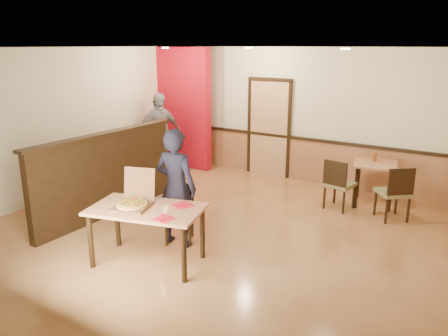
# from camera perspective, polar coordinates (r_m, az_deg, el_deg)

# --- Properties ---
(floor) EXTENTS (7.00, 7.00, 0.00)m
(floor) POSITION_cam_1_polar(r_m,az_deg,el_deg) (6.79, -1.63, -8.91)
(floor) COLOR #C4844C
(floor) RESTS_ON ground
(ceiling) EXTENTS (7.00, 7.00, 0.00)m
(ceiling) POSITION_cam_1_polar(r_m,az_deg,el_deg) (6.17, -1.84, 15.44)
(ceiling) COLOR black
(ceiling) RESTS_ON wall_back
(wall_back) EXTENTS (7.00, 0.00, 7.00)m
(wall_back) POSITION_cam_1_polar(r_m,az_deg,el_deg) (9.38, 10.45, 6.73)
(wall_back) COLOR beige
(wall_back) RESTS_ON floor
(wall_left) EXTENTS (0.00, 7.00, 7.00)m
(wall_left) POSITION_cam_1_polar(r_m,az_deg,el_deg) (8.76, -21.12, 5.29)
(wall_left) COLOR beige
(wall_left) RESTS_ON floor
(wainscot_back) EXTENTS (7.00, 0.04, 0.90)m
(wainscot_back) POSITION_cam_1_polar(r_m,az_deg,el_deg) (9.55, 10.10, 1.07)
(wainscot_back) COLOR #9A643D
(wainscot_back) RESTS_ON floor
(chair_rail_back) EXTENTS (7.00, 0.06, 0.06)m
(chair_rail_back) POSITION_cam_1_polar(r_m,az_deg,el_deg) (9.42, 10.19, 3.81)
(chair_rail_back) COLOR black
(chair_rail_back) RESTS_ON wall_back
(back_door) EXTENTS (0.90, 0.06, 2.10)m
(back_door) POSITION_cam_1_polar(r_m,az_deg,el_deg) (9.73, 5.89, 5.13)
(back_door) COLOR tan
(back_door) RESTS_ON wall_back
(booth_partition) EXTENTS (0.20, 3.10, 1.44)m
(booth_partition) POSITION_cam_1_polar(r_m,az_deg,el_deg) (7.64, -15.06, -0.72)
(booth_partition) COLOR black
(booth_partition) RESTS_ON floor
(red_accent_panel) EXTENTS (1.60, 0.20, 2.78)m
(red_accent_panel) POSITION_cam_1_polar(r_m,az_deg,el_deg) (10.41, -5.70, 7.78)
(red_accent_panel) COLOR #A50B1B
(red_accent_panel) RESTS_ON floor
(spot_a) EXTENTS (0.14, 0.14, 0.02)m
(spot_a) POSITION_cam_1_polar(r_m,az_deg,el_deg) (9.00, -7.70, 15.30)
(spot_a) COLOR beige
(spot_a) RESTS_ON ceiling
(spot_b) EXTENTS (0.14, 0.14, 0.02)m
(spot_b) POSITION_cam_1_polar(r_m,az_deg,el_deg) (8.72, 3.26, 15.40)
(spot_b) COLOR beige
(spot_b) RESTS_ON ceiling
(spot_c) EXTENTS (0.14, 0.14, 0.02)m
(spot_c) POSITION_cam_1_polar(r_m,az_deg,el_deg) (6.92, 15.58, 14.77)
(spot_c) COLOR beige
(spot_c) RESTS_ON ceiling
(main_table) EXTENTS (1.64, 1.20, 0.78)m
(main_table) POSITION_cam_1_polar(r_m,az_deg,el_deg) (5.86, -10.06, -6.14)
(main_table) COLOR tan
(main_table) RESTS_ON floor
(diner_chair) EXTENTS (0.57, 0.57, 0.85)m
(diner_chair) POSITION_cam_1_polar(r_m,az_deg,el_deg) (6.54, -5.82, -5.57)
(diner_chair) COLOR olive
(diner_chair) RESTS_ON floor
(side_chair_left) EXTENTS (0.52, 0.52, 0.92)m
(side_chair_left) POSITION_cam_1_polar(r_m,az_deg,el_deg) (7.94, 14.70, -1.84)
(side_chair_left) COLOR olive
(side_chair_left) RESTS_ON floor
(side_chair_right) EXTENTS (0.66, 0.66, 0.94)m
(side_chair_right) POSITION_cam_1_polar(r_m,az_deg,el_deg) (7.74, 21.48, -2.81)
(side_chair_right) COLOR olive
(side_chair_right) RESTS_ON floor
(side_table) EXTENTS (0.88, 0.88, 0.78)m
(side_table) POSITION_cam_1_polar(r_m,az_deg,el_deg) (8.37, 19.07, -0.55)
(side_table) COLOR tan
(side_table) RESTS_ON floor
(diner) EXTENTS (0.68, 0.49, 1.73)m
(diner) POSITION_cam_1_polar(r_m,az_deg,el_deg) (6.28, -6.28, -2.61)
(diner) COLOR black
(diner) RESTS_ON floor
(passerby) EXTENTS (0.81, 1.16, 1.82)m
(passerby) POSITION_cam_1_polar(r_m,az_deg,el_deg) (10.00, -8.44, 4.53)
(passerby) COLOR gray
(passerby) RESTS_ON floor
(pizza_box) EXTENTS (0.58, 0.63, 0.47)m
(pizza_box) POSITION_cam_1_polar(r_m,az_deg,el_deg) (5.88, -11.75, -4.39)
(pizza_box) COLOR brown
(pizza_box) RESTS_ON main_table
(pizza) EXTENTS (0.54, 0.54, 0.03)m
(pizza) POSITION_cam_1_polar(r_m,az_deg,el_deg) (5.84, -11.94, -4.67)
(pizza) COLOR #DBA24F
(pizza) RESTS_ON pizza_box
(napkin_near) EXTENTS (0.25, 0.25, 0.01)m
(napkin_near) POSITION_cam_1_polar(r_m,az_deg,el_deg) (5.42, -7.83, -6.57)
(napkin_near) COLOR red
(napkin_near) RESTS_ON main_table
(napkin_far) EXTENTS (0.32, 0.32, 0.01)m
(napkin_far) POSITION_cam_1_polar(r_m,az_deg,el_deg) (5.83, -5.44, -4.85)
(napkin_far) COLOR red
(napkin_far) RESTS_ON main_table
(condiment) EXTENTS (0.07, 0.07, 0.17)m
(condiment) POSITION_cam_1_polar(r_m,az_deg,el_deg) (8.43, 19.06, 1.41)
(condiment) COLOR #923B1A
(condiment) RESTS_ON side_table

